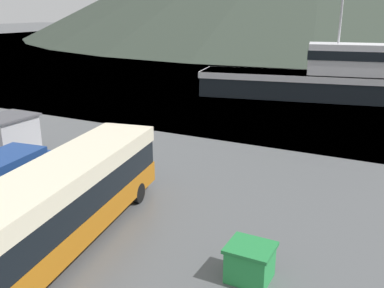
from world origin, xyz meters
The scene contains 5 objects.
tour_bus centered at (-2.90, 7.95, 1.75)m, with size 4.39×11.37×3.08m.
delivery_van centered at (-7.50, 9.35, 1.22)m, with size 2.71×6.10×2.29m.
fishing_boat centered at (0.51, 39.25, 1.92)m, with size 23.50×8.90×10.23m.
storage_bin centered at (3.84, 8.83, 0.60)m, with size 1.46×1.33×1.19m.
dock_kiosk centered at (-12.78, 13.84, 1.20)m, with size 2.48×3.00×2.38m.
Camera 1 is at (7.58, -2.47, 8.28)m, focal length 40.00 mm.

